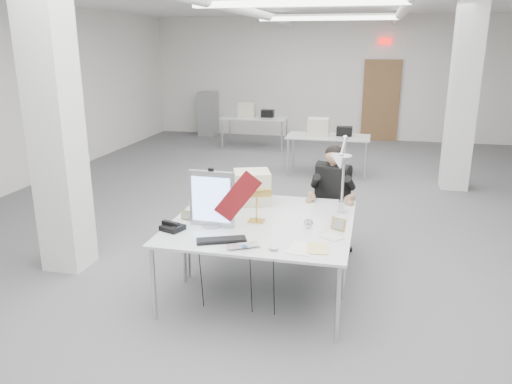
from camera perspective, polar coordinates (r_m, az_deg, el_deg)
room_shell at (r=6.96m, az=5.02°, el=10.03°), size 10.04×14.04×3.24m
desk_main at (r=4.67m, az=-0.45°, el=-5.26°), size 1.80×0.90×0.02m
desk_second at (r=5.50m, az=1.76°, el=-1.86°), size 1.80×0.90×0.02m
bg_desk_a at (r=9.90m, az=8.26°, el=6.28°), size 1.60×0.80×0.02m
bg_desk_b at (r=12.37m, az=-0.14°, el=8.48°), size 1.60×0.80×0.02m
filing_cabinet at (r=14.23m, az=-5.52°, el=8.89°), size 0.45×0.55×1.20m
office_chair at (r=6.17m, az=8.67°, el=-2.18°), size 0.66×0.66×1.03m
seated_person at (r=6.01m, az=8.79°, el=1.14°), size 0.72×0.79×0.96m
monitor at (r=4.86m, az=-5.09°, el=-0.80°), size 0.45×0.06×0.56m
pennant at (r=4.74m, az=-2.07°, el=-0.51°), size 0.43×0.20×0.50m
keyboard at (r=4.56m, az=-3.97°, el=-5.51°), size 0.47×0.31×0.02m
laptop at (r=4.39m, az=-1.32°, el=-6.40°), size 0.35×0.31×0.02m
mouse at (r=4.36m, az=2.04°, el=-6.48°), size 0.09×0.06×0.03m
bankers_lamp at (r=4.99m, az=0.06°, el=-1.54°), size 0.33×0.23×0.34m
desk_phone at (r=4.88m, az=-9.51°, el=-4.04°), size 0.25×0.24×0.05m
picture_frame_left at (r=5.14m, az=-7.94°, el=-2.62°), size 0.13×0.05×0.10m
picture_frame_right at (r=4.87m, az=9.39°, el=-3.64°), size 0.15×0.11×0.12m
desk_clock at (r=4.89m, az=6.01°, el=-3.54°), size 0.09×0.05×0.09m
paper_stack_a at (r=4.42m, az=5.21°, el=-6.42°), size 0.25×0.32×0.01m
paper_stack_b at (r=4.43m, az=7.05°, el=-6.41°), size 0.21×0.28×0.01m
paper_stack_c at (r=4.70m, az=8.54°, el=-5.09°), size 0.24×0.24×0.01m
beige_monitor at (r=5.59m, az=-0.46°, el=0.55°), size 0.49×0.48×0.37m
architect_lamp at (r=5.06m, az=9.76°, el=1.20°), size 0.42×0.67×0.81m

